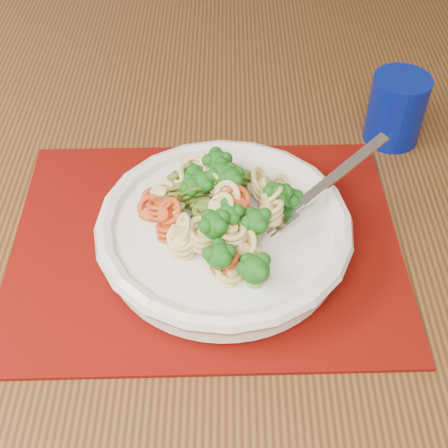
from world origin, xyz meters
name	(u,v)px	position (x,y,z in m)	size (l,w,h in m)	color
dining_table	(262,203)	(0.74, 0.55, 0.62)	(1.70, 1.40, 0.71)	#573718
placemat	(206,243)	(0.62, 0.44, 0.71)	(0.40, 0.31, 0.00)	#630404
pasta_bowl	(224,231)	(0.63, 0.42, 0.74)	(0.26, 0.26, 0.05)	silver
pasta_broccoli_heap	(224,220)	(0.63, 0.42, 0.76)	(0.22, 0.22, 0.06)	tan
fork	(283,218)	(0.69, 0.40, 0.76)	(0.19, 0.02, 0.01)	silver
tumbler	(396,109)	(0.90, 0.52, 0.75)	(0.07, 0.07, 0.09)	#041163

